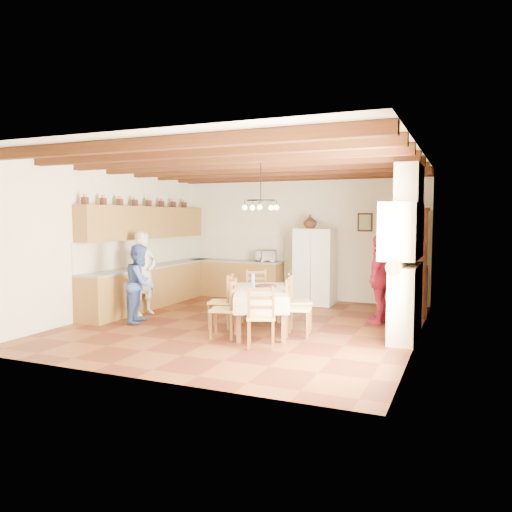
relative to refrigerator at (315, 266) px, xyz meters
The scene contains 31 objects.
floor 2.86m from the refrigerator, 101.65° to the right, with size 6.00×6.50×0.02m, color #4F2114.
ceiling 3.47m from the refrigerator, 101.65° to the right, with size 6.00×6.50×0.02m, color white.
wall_back 1.03m from the refrigerator, 132.91° to the left, with size 6.00×0.02×3.00m, color beige.
wall_front 5.99m from the refrigerator, 95.30° to the right, with size 6.00×0.02×3.00m, color beige.
wall_left 4.50m from the refrigerator, 143.15° to the right, with size 0.02×6.50×3.00m, color beige.
wall_right 3.69m from the refrigerator, 47.33° to the right, with size 0.02×6.50×3.00m, color beige.
ceiling_beams 3.41m from the refrigerator, 101.65° to the right, with size 6.00×6.30×0.16m, color #3A160C, non-canonical shape.
lower_cabinets_left 3.66m from the refrigerator, 153.53° to the right, with size 0.60×4.30×0.86m, color brown.
lower_cabinets_back 2.16m from the refrigerator, behind, with size 2.30×0.60×0.86m, color brown.
countertop_left 3.63m from the refrigerator, 153.53° to the right, with size 0.62×4.30×0.04m, color slate.
countertop_back 2.12m from the refrigerator, behind, with size 2.34×0.62×0.04m, color slate.
backsplash_left 3.90m from the refrigerator, 155.40° to the right, with size 0.03×4.30×0.60m, color beige.
backsplash_back 2.20m from the refrigerator, 164.90° to the left, with size 2.30×0.03×0.60m, color beige.
upper_cabinets 3.87m from the refrigerator, 154.38° to the right, with size 0.35×4.20×0.70m, color brown.
fireplace 3.33m from the refrigerator, 48.68° to the right, with size 0.56×1.60×2.80m, color beige, non-canonical shape.
wall_picture 1.52m from the refrigerator, 29.32° to the left, with size 0.34×0.03×0.42m, color black.
refrigerator is the anchor object (origin of this frame).
hutch 2.24m from the refrigerator, ahead, with size 0.50×1.18×2.15m, color #3C1C13, non-canonical shape.
dining_table 3.04m from the refrigerator, 91.48° to the right, with size 1.46×1.90×0.74m.
chandelier 3.34m from the refrigerator, 91.48° to the right, with size 0.47×0.47×0.03m, color black.
chair_left_near 3.69m from the refrigerator, 97.71° to the right, with size 0.42×0.40×0.96m, color brown, non-canonical shape.
chair_left_far 3.13m from the refrigerator, 106.21° to the right, with size 0.42×0.40×0.96m, color brown, non-canonical shape.
chair_right_near 3.16m from the refrigerator, 78.75° to the right, with size 0.42×0.40×0.96m, color brown, non-canonical shape.
chair_right_far 2.50m from the refrigerator, 80.23° to the right, with size 0.42×0.40×0.96m, color brown, non-canonical shape.
chair_end_near 4.00m from the refrigerator, 85.50° to the right, with size 0.42×0.40×0.96m, color brown, non-canonical shape.
chair_end_far 2.23m from the refrigerator, 103.71° to the right, with size 0.42×0.40×0.96m, color brown, non-canonical shape.
person_man 3.80m from the refrigerator, 138.08° to the right, with size 0.62×0.40×1.69m, color beige.
person_woman_blue 4.03m from the refrigerator, 127.38° to the right, with size 0.71×0.56×1.47m, color #37529E.
person_woman_red 2.25m from the refrigerator, 41.76° to the right, with size 0.98×0.41×1.67m, color #A71C3B.
microwave 1.35m from the refrigerator, 167.84° to the left, with size 0.49×0.33×0.27m, color silver.
fridge_vase 1.02m from the refrigerator, behind, with size 0.31×0.31×0.32m, color #3C1C13.
Camera 1 is at (3.69, -8.18, 1.97)m, focal length 35.00 mm.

